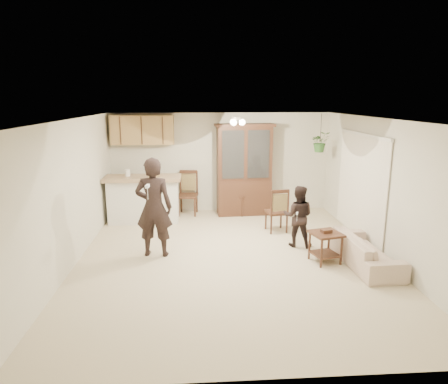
{
  "coord_description": "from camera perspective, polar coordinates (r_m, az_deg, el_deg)",
  "views": [
    {
      "loc": [
        -0.59,
        -6.79,
        2.84
      ],
      "look_at": [
        -0.1,
        0.4,
        1.15
      ],
      "focal_mm": 32.0,
      "sensor_mm": 36.0,
      "label": 1
    }
  ],
  "objects": [
    {
      "name": "floor",
      "position": [
        7.39,
        1.01,
        -9.41
      ],
      "size": [
        6.5,
        6.5,
        0.0
      ],
      "primitive_type": "plane",
      "color": "beige",
      "rests_on": "ground"
    },
    {
      "name": "ceiling",
      "position": [
        6.83,
        1.09,
        10.35
      ],
      "size": [
        5.5,
        6.5,
        0.02
      ],
      "primitive_type": "cube",
      "color": "silver",
      "rests_on": "wall_back"
    },
    {
      "name": "wall_back",
      "position": [
        10.19,
        -0.53,
        4.23
      ],
      "size": [
        5.5,
        0.02,
        2.5
      ],
      "primitive_type": "cube",
      "color": "beige",
      "rests_on": "ground"
    },
    {
      "name": "wall_front",
      "position": [
        3.93,
        5.2,
        -10.75
      ],
      "size": [
        5.5,
        0.02,
        2.5
      ],
      "primitive_type": "cube",
      "color": "beige",
      "rests_on": "ground"
    },
    {
      "name": "wall_left",
      "position": [
        7.3,
        -20.99,
        -0.26
      ],
      "size": [
        0.02,
        6.5,
        2.5
      ],
      "primitive_type": "cube",
      "color": "beige",
      "rests_on": "ground"
    },
    {
      "name": "wall_right",
      "position": [
        7.74,
        21.79,
        0.39
      ],
      "size": [
        0.02,
        6.5,
        2.5
      ],
      "primitive_type": "cube",
      "color": "beige",
      "rests_on": "ground"
    },
    {
      "name": "breakfast_bar",
      "position": [
        9.52,
        -11.38,
        -1.28
      ],
      "size": [
        1.6,
        0.55,
        1.0
      ],
      "primitive_type": "cube",
      "color": "silver",
      "rests_on": "floor"
    },
    {
      "name": "bar_top",
      "position": [
        9.4,
        -11.53,
        1.96
      ],
      "size": [
        1.75,
        0.7,
        0.08
      ],
      "primitive_type": "cube",
      "color": "#A28061",
      "rests_on": "breakfast_bar"
    },
    {
      "name": "upper_cabinets",
      "position": [
        9.98,
        -11.57,
        8.69
      ],
      "size": [
        1.5,
        0.34,
        0.7
      ],
      "primitive_type": "cube",
      "color": "#9A7443",
      "rests_on": "wall_back"
    },
    {
      "name": "vertical_blinds",
      "position": [
        8.55,
        18.9,
        0.74
      ],
      "size": [
        0.06,
        2.3,
        2.1
      ],
      "primitive_type": null,
      "color": "white",
      "rests_on": "wall_right"
    },
    {
      "name": "ceiling_fixture",
      "position": [
        8.04,
        1.78,
        10.07
      ],
      "size": [
        0.36,
        0.36,
        0.2
      ],
      "primitive_type": null,
      "color": "beige",
      "rests_on": "ceiling"
    },
    {
      "name": "hanging_plant",
      "position": [
        9.69,
        13.58,
        6.98
      ],
      "size": [
        0.43,
        0.37,
        0.48
      ],
      "primitive_type": "imported",
      "color": "#285A24",
      "rests_on": "ceiling"
    },
    {
      "name": "plant_cord",
      "position": [
        9.66,
        13.69,
        8.89
      ],
      "size": [
        0.01,
        0.01,
        0.65
      ],
      "primitive_type": "cylinder",
      "color": "black",
      "rests_on": "ceiling"
    },
    {
      "name": "sofa",
      "position": [
        7.42,
        19.58,
        -7.07
      ],
      "size": [
        0.81,
        1.9,
        0.73
      ],
      "primitive_type": "imported",
      "rotation": [
        0.0,
        0.0,
        1.61
      ],
      "color": "#EEE0C4",
      "rests_on": "floor"
    },
    {
      "name": "adult",
      "position": [
        7.34,
        -9.99,
        -2.32
      ],
      "size": [
        0.7,
        0.5,
        1.8
      ],
      "primitive_type": "imported",
      "rotation": [
        0.0,
        0.0,
        3.04
      ],
      "color": "black",
      "rests_on": "floor"
    },
    {
      "name": "child",
      "position": [
        7.89,
        10.56,
        -2.95
      ],
      "size": [
        0.79,
        0.7,
        1.35
      ],
      "primitive_type": "imported",
      "rotation": [
        0.0,
        0.0,
        2.81
      ],
      "color": "black",
      "rests_on": "floor"
    },
    {
      "name": "china_hutch",
      "position": [
        9.88,
        2.87,
        3.12
      ],
      "size": [
        1.45,
        0.62,
        2.25
      ],
      "rotation": [
        0.0,
        0.0,
        0.05
      ],
      "color": "#341C12",
      "rests_on": "floor"
    },
    {
      "name": "side_table",
      "position": [
        7.34,
        14.26,
        -7.59
      ],
      "size": [
        0.61,
        0.61,
        0.61
      ],
      "rotation": [
        0.0,
        0.0,
        0.25
      ],
      "color": "#341C12",
      "rests_on": "floor"
    },
    {
      "name": "chair_bar",
      "position": [
        10.02,
        -5.18,
        -1.49
      ],
      "size": [
        0.54,
        0.54,
        1.09
      ],
      "rotation": [
        0.0,
        0.0,
        -0.12
      ],
      "color": "#341C12",
      "rests_on": "floor"
    },
    {
      "name": "chair_hutch_left",
      "position": [
        10.04,
        2.12,
        -1.4
      ],
      "size": [
        0.67,
        0.67,
        1.09
      ],
      "rotation": [
        0.0,
        0.0,
        -0.57
      ],
      "color": "#341C12",
      "rests_on": "floor"
    },
    {
      "name": "chair_hutch_right",
      "position": [
        8.8,
        7.48,
        -3.85
      ],
      "size": [
        0.49,
        0.49,
        0.97
      ],
      "rotation": [
        0.0,
        0.0,
        3.3
      ],
      "color": "#341C12",
      "rests_on": "floor"
    },
    {
      "name": "controller_adult",
      "position": [
        6.82,
        -10.89,
        0.83
      ],
      "size": [
        0.07,
        0.16,
        0.05
      ],
      "primitive_type": "cube",
      "rotation": [
        0.0,
        0.0,
        3.04
      ],
      "color": "white",
      "rests_on": "adult"
    },
    {
      "name": "controller_child",
      "position": [
        7.6,
        10.41,
        -3.03
      ],
      "size": [
        0.06,
        0.11,
        0.03
      ],
      "primitive_type": "cube",
      "rotation": [
        0.0,
        0.0,
        2.81
      ],
      "color": "white",
      "rests_on": "child"
    }
  ]
}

